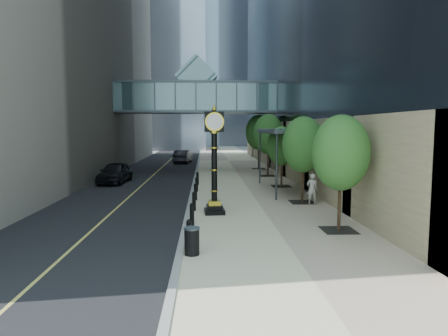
% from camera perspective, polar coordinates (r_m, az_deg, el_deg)
% --- Properties ---
extents(ground, '(320.00, 320.00, 0.00)m').
position_cam_1_polar(ground, '(14.33, 5.94, -12.29)').
color(ground, gray).
rests_on(ground, ground).
extents(road, '(8.00, 180.00, 0.02)m').
position_cam_1_polar(road, '(53.88, -7.88, 0.98)').
color(road, black).
rests_on(road, ground).
extents(sidewalk, '(8.00, 180.00, 0.06)m').
position_cam_1_polar(sidewalk, '(53.74, 0.64, 1.04)').
color(sidewalk, beige).
rests_on(sidewalk, ground).
extents(curb, '(0.25, 180.00, 0.07)m').
position_cam_1_polar(curb, '(53.66, -3.63, 1.03)').
color(curb, gray).
rests_on(curb, ground).
extents(distant_tower_c, '(22.00, 22.00, 65.00)m').
position_cam_1_polar(distant_tower_c, '(136.44, -4.45, 17.59)').
color(distant_tower_c, '#AABBD6').
rests_on(distant_tower_c, ground).
extents(skywalk, '(17.00, 4.20, 5.80)m').
position_cam_1_polar(skywalk, '(41.61, -3.98, 10.25)').
color(skywalk, slate).
rests_on(skywalk, ground).
extents(entrance_canopy, '(3.00, 8.00, 4.38)m').
position_cam_1_polar(entrance_canopy, '(28.02, 8.82, 5.19)').
color(entrance_canopy, '#383F44').
rests_on(entrance_canopy, ground).
extents(bollard_row, '(0.20, 16.20, 0.90)m').
position_cam_1_polar(bollard_row, '(22.81, -4.19, -4.16)').
color(bollard_row, black).
rests_on(bollard_row, sidewalk).
extents(street_trees, '(2.81, 28.60, 5.77)m').
position_cam_1_polar(street_trees, '(31.76, 7.67, 4.24)').
color(street_trees, black).
rests_on(street_trees, sidewalk).
extents(street_clock, '(1.09, 1.09, 5.41)m').
position_cam_1_polar(street_clock, '(20.21, -1.40, -0.01)').
color(street_clock, black).
rests_on(street_clock, sidewalk).
extents(trash_bin, '(0.58, 0.58, 0.90)m').
position_cam_1_polar(trash_bin, '(14.03, -4.61, -10.49)').
color(trash_bin, black).
rests_on(trash_bin, sidewalk).
extents(pedestrian, '(0.65, 0.44, 1.77)m').
position_cam_1_polar(pedestrian, '(23.50, 12.47, -2.92)').
color(pedestrian, '#BAB5AA').
rests_on(pedestrian, sidewalk).
extents(car_near, '(2.30, 5.03, 1.67)m').
position_cam_1_polar(car_near, '(33.28, -15.30, -0.63)').
color(car_near, black).
rests_on(car_near, road).
extents(car_far, '(2.29, 5.18, 1.65)m').
position_cam_1_polar(car_far, '(50.67, -5.89, 1.66)').
color(car_far, black).
rests_on(car_far, road).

